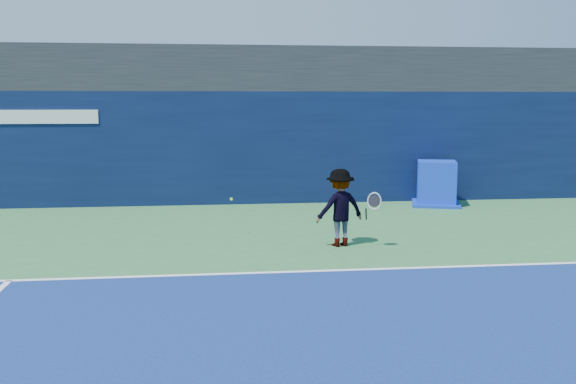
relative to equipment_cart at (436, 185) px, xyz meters
name	(u,v)px	position (x,y,z in m)	size (l,w,h in m)	color
ground	(376,338)	(-4.03, -9.27, -0.54)	(80.00, 80.00, 0.00)	#306C39
baseline	(329,271)	(-4.03, -6.27, -0.53)	(24.00, 0.10, 0.01)	white
stadium_band	(276,71)	(-4.03, 2.23, 3.06)	(36.00, 3.00, 1.20)	#222327
back_wall_assembly	(280,147)	(-4.04, 1.23, 0.96)	(36.00, 1.03, 3.00)	#091535
equipment_cart	(436,185)	(0.00, 0.00, 0.00)	(1.52, 1.52, 1.18)	#0E2BC5
tennis_player	(340,208)	(-3.50, -4.45, 0.20)	(1.26, 0.78, 1.48)	white
tennis_ball	(231,199)	(-5.53, -3.40, 0.24)	(0.06, 0.06, 0.06)	#C4E919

